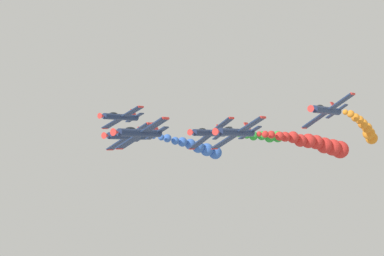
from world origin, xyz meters
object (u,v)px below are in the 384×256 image
at_px(airplane_lead, 139,133).
at_px(airplane_left_inner, 236,132).
at_px(airplane_right_inner, 127,136).
at_px(airplane_trailing, 120,117).
at_px(airplane_right_outer, 326,110).
at_px(airplane_left_outer, 209,133).

relative_size(airplane_lead, airplane_left_inner, 1.00).
distance_m(airplane_right_inner, airplane_trailing, 15.01).
relative_size(airplane_lead, airplane_right_outer, 1.00).
bearing_deg(airplane_trailing, airplane_left_inner, 161.10).
relative_size(airplane_left_inner, airplane_right_outer, 1.00).
relative_size(airplane_right_inner, airplane_left_outer, 1.00).
height_order(airplane_right_inner, airplane_left_outer, airplane_left_outer).
bearing_deg(airplane_left_inner, airplane_trailing, -18.90).
bearing_deg(airplane_right_inner, airplane_left_outer, -134.00).
distance_m(airplane_left_inner, airplane_left_outer, 14.64).
height_order(airplane_lead, airplane_left_inner, airplane_left_inner).
distance_m(airplane_right_outer, airplane_trailing, 39.43).
relative_size(airplane_lead, airplane_right_inner, 1.00).
xyz_separation_m(airplane_left_inner, airplane_left_outer, (10.90, -9.77, 0.23)).
height_order(airplane_right_outer, airplane_trailing, airplane_right_outer).
relative_size(airplane_lead, airplane_left_outer, 1.00).
xyz_separation_m(airplane_lead, airplane_right_outer, (-18.76, -21.46, 3.55)).
xyz_separation_m(airplane_right_inner, airplane_right_outer, (-29.23, -11.48, 3.75)).
height_order(airplane_lead, airplane_right_outer, airplane_right_outer).
relative_size(airplane_lead, airplane_trailing, 1.00).
bearing_deg(airplane_trailing, airplane_lead, 135.41).
xyz_separation_m(airplane_left_inner, airplane_trailing, (30.47, -10.43, 3.38)).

